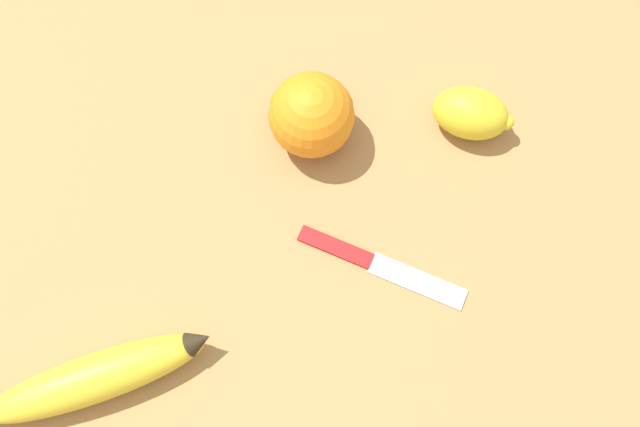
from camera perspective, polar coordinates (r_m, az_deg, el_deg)
name	(u,v)px	position (r m, az deg, el deg)	size (l,w,h in m)	color
ground_plane	(239,255)	(0.75, -6.17, -3.15)	(3.00, 3.00, 0.00)	#A87A47
banana	(97,377)	(0.73, -16.63, -11.88)	(0.20, 0.15, 0.04)	yellow
orange	(312,115)	(0.75, -0.65, 7.50)	(0.09, 0.09, 0.09)	orange
lemon	(471,113)	(0.79, 11.43, 7.48)	(0.09, 0.06, 0.05)	yellow
paring_knife	(375,263)	(0.74, 4.22, -3.79)	(0.18, 0.05, 0.01)	silver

